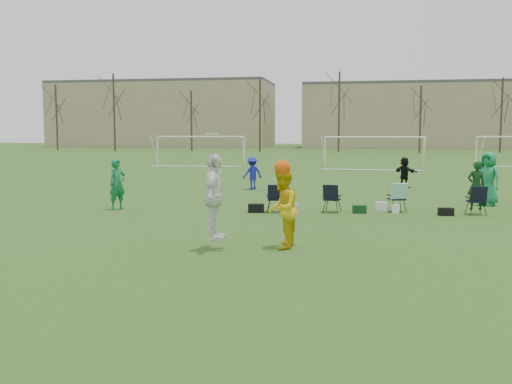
% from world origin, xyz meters
% --- Properties ---
extents(ground, '(260.00, 260.00, 0.00)m').
position_xyz_m(ground, '(0.00, 0.00, 0.00)').
color(ground, '#2E5319').
rests_on(ground, ground).
extents(fielder_green_near, '(0.72, 0.79, 1.81)m').
position_xyz_m(fielder_green_near, '(-5.54, 7.27, 0.91)').
color(fielder_green_near, '#147241').
rests_on(fielder_green_near, ground).
extents(fielder_blue, '(1.16, 1.10, 1.58)m').
position_xyz_m(fielder_blue, '(-2.13, 15.26, 0.79)').
color(fielder_blue, '#171DAE').
rests_on(fielder_blue, ground).
extents(fielder_green_far, '(1.14, 1.15, 2.01)m').
position_xyz_m(fielder_green_far, '(7.72, 10.81, 1.01)').
color(fielder_green_far, '#16804D').
rests_on(fielder_green_far, ground).
extents(fielder_black, '(1.27, 1.35, 1.52)m').
position_xyz_m(fielder_black, '(5.18, 17.56, 0.76)').
color(fielder_black, black).
rests_on(fielder_black, ground).
extents(center_contest, '(2.22, 1.54, 2.73)m').
position_xyz_m(center_contest, '(0.43, 1.29, 1.11)').
color(center_contest, white).
rests_on(center_contest, ground).
extents(sideline_setup, '(7.99, 2.04, 1.79)m').
position_xyz_m(sideline_setup, '(3.91, 8.07, 0.54)').
color(sideline_setup, '#0E3516').
rests_on(sideline_setup, ground).
extents(goal_left, '(7.39, 0.76, 2.46)m').
position_xyz_m(goal_left, '(-10.00, 34.00, 1.92)').
color(goal_left, white).
rests_on(goal_left, ground).
extents(goal_mid, '(7.40, 0.63, 2.46)m').
position_xyz_m(goal_mid, '(4.00, 32.00, 1.92)').
color(goal_mid, white).
rests_on(goal_mid, ground).
extents(tree_line, '(110.28, 3.28, 11.40)m').
position_xyz_m(tree_line, '(0.24, 69.85, 5.09)').
color(tree_line, '#382B21').
rests_on(tree_line, ground).
extents(building_row, '(126.00, 16.00, 13.00)m').
position_xyz_m(building_row, '(6.73, 96.00, 5.99)').
color(building_row, tan).
rests_on(building_row, ground).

